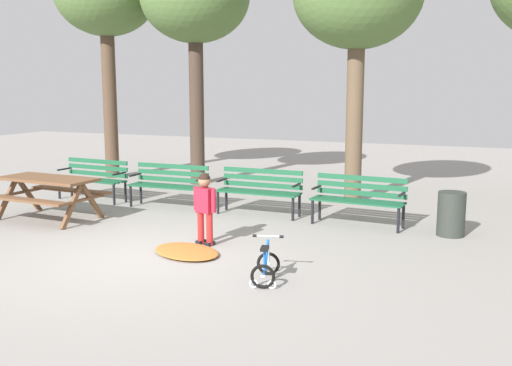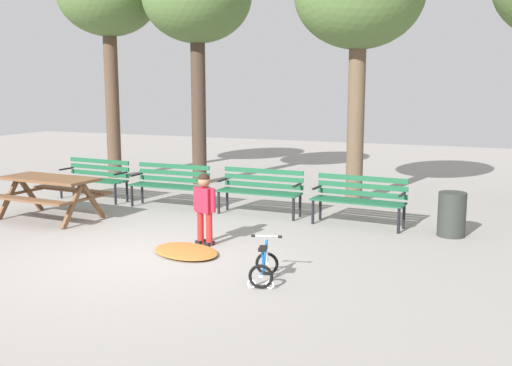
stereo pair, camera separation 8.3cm
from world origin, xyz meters
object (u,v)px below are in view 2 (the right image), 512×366
object	(u,v)px
park_bench_far_right	(359,196)
trash_bin	(452,214)
park_bench_far_left	(95,176)
park_bench_right	(260,188)
park_bench_left	(171,182)
child_standing	(204,203)
picnic_table	(49,187)
kids_bicycle	(264,266)

from	to	relation	value
park_bench_far_right	trash_bin	xyz separation A→B (m)	(1.54, -0.14, -0.15)
park_bench_far_left	park_bench_right	world-z (taller)	same
park_bench_left	child_standing	bearing A→B (deg)	-48.90
picnic_table	trash_bin	world-z (taller)	picnic_table
park_bench_left	kids_bicycle	bearing A→B (deg)	-45.36
picnic_table	park_bench_left	xyz separation A→B (m)	(1.46, 1.76, -0.08)
park_bench_far_left	kids_bicycle	size ratio (longest dim) A/B	2.65
picnic_table	park_bench_far_left	distance (m)	1.88
child_standing	kids_bicycle	world-z (taller)	child_standing
park_bench_far_right	child_standing	size ratio (longest dim) A/B	1.48
park_bench_far_left	park_bench_left	xyz separation A→B (m)	(1.89, -0.07, 0.00)
trash_bin	picnic_table	bearing A→B (deg)	-167.23
picnic_table	park_bench_far_left	size ratio (longest dim) A/B	1.16
park_bench_right	child_standing	size ratio (longest dim) A/B	1.45
picnic_table	park_bench_right	xyz separation A→B (m)	(3.37, 1.83, -0.08)
park_bench_far_right	picnic_table	bearing A→B (deg)	-162.32
picnic_table	park_bench_far_right	xyz separation A→B (m)	(5.27, 1.68, -0.08)
park_bench_far_right	kids_bicycle	world-z (taller)	park_bench_far_right
park_bench_left	park_bench_right	xyz separation A→B (m)	(1.90, 0.07, 0.00)
park_bench_left	kids_bicycle	distance (m)	4.87
picnic_table	park_bench_right	size ratio (longest dim) A/B	1.18
picnic_table	child_standing	bearing A→B (deg)	-7.89
park_bench_left	park_bench_right	size ratio (longest dim) A/B	1.00
park_bench_far_right	child_standing	bearing A→B (deg)	-130.84
child_standing	trash_bin	size ratio (longest dim) A/B	1.55
park_bench_left	trash_bin	world-z (taller)	park_bench_left
park_bench_right	kids_bicycle	size ratio (longest dim) A/B	2.61
park_bench_far_left	park_bench_left	world-z (taller)	same
picnic_table	trash_bin	bearing A→B (deg)	12.77
park_bench_right	trash_bin	world-z (taller)	park_bench_right
park_bench_far_left	child_standing	bearing A→B (deg)	-30.96
park_bench_far_left	park_bench_far_right	xyz separation A→B (m)	(5.70, -0.15, 0.00)
trash_bin	park_bench_right	bearing A→B (deg)	175.22
park_bench_left	kids_bicycle	size ratio (longest dim) A/B	2.60
child_standing	park_bench_left	bearing A→B (deg)	131.10
park_bench_far_left	park_bench_left	bearing A→B (deg)	-2.19
kids_bicycle	park_bench_far_right	bearing A→B (deg)	83.45
park_bench_far_left	park_bench_right	bearing A→B (deg)	-0.01
park_bench_right	kids_bicycle	world-z (taller)	park_bench_right
park_bench_far_right	child_standing	distance (m)	2.85
picnic_table	child_standing	xyz separation A→B (m)	(3.41, -0.47, 0.06)
park_bench_far_right	trash_bin	bearing A→B (deg)	-5.15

